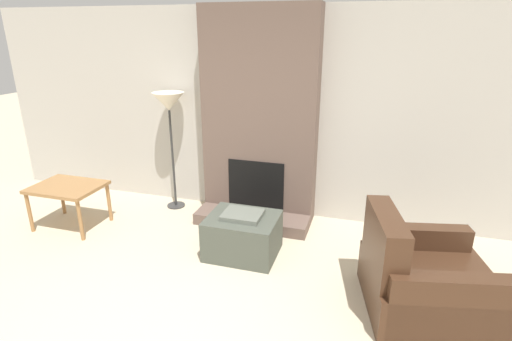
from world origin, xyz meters
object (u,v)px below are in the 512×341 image
at_px(side_table, 68,190).
at_px(armchair, 419,281).
at_px(floor_lamp_left, 169,106).
at_px(ottoman, 243,235).

bearing_deg(side_table, armchair, -6.06).
xyz_separation_m(armchair, floor_lamp_left, (-3.03, 1.32, 1.12)).
bearing_deg(ottoman, side_table, 179.70).
bearing_deg(side_table, floor_lamp_left, 43.24).
bearing_deg(ottoman, floor_lamp_left, 144.67).
relative_size(ottoman, side_table, 0.92).
distance_m(ottoman, floor_lamp_left, 1.96).
relative_size(side_table, floor_lamp_left, 0.51).
bearing_deg(floor_lamp_left, armchair, -23.60).
xyz_separation_m(ottoman, side_table, (-2.24, 0.01, 0.25)).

